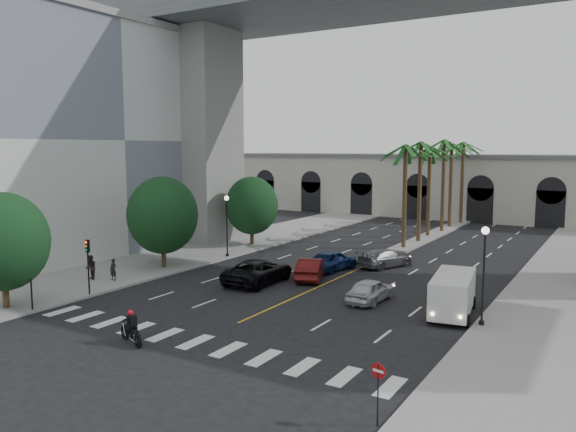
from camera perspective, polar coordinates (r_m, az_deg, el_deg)
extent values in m
plane|color=black|center=(29.39, -7.44, -11.73)|extent=(140.00, 140.00, 0.00)
cube|color=gray|center=(49.87, -10.18, -3.91)|extent=(8.00, 100.00, 0.15)
cube|color=gray|center=(37.93, 26.69, -8.01)|extent=(8.00, 100.00, 0.15)
cube|color=gray|center=(62.88, 14.70, -1.76)|extent=(2.00, 24.00, 0.20)
cube|color=silver|center=(55.80, -21.86, 7.10)|extent=(16.00, 32.00, 20.00)
cube|color=gray|center=(56.85, -22.35, 17.52)|extent=(16.50, 32.50, 0.60)
cube|color=beige|center=(78.83, 18.32, 2.69)|extent=(70.00, 10.00, 8.00)
cube|color=slate|center=(78.66, 18.44, 5.78)|extent=(71.00, 10.50, 0.50)
cube|color=gray|center=(56.60, -8.37, 7.91)|extent=(5.00, 6.00, 20.80)
cylinder|color=#47331E|center=(52.87, 11.76, 1.78)|extent=(0.40, 0.40, 9.50)
cylinder|color=#47331E|center=(56.60, 13.21, 2.23)|extent=(0.40, 0.40, 9.80)
cylinder|color=#47331E|center=(60.52, 14.11, 2.26)|extent=(0.40, 0.40, 9.30)
cylinder|color=#47331E|center=(64.22, 15.47, 2.84)|extent=(0.40, 0.40, 10.10)
cylinder|color=#47331E|center=(68.15, 16.18, 2.83)|extent=(0.40, 0.40, 9.60)
cylinder|color=#47331E|center=(71.93, 17.25, 3.11)|extent=(0.40, 0.40, 9.90)
cylinder|color=#382616|center=(36.68, -26.76, -6.75)|extent=(0.36, 0.36, 2.34)
ellipsoid|color=black|center=(36.15, -27.01, -2.33)|extent=(5.20, 5.20, 5.72)
cylinder|color=#382616|center=(44.72, -12.52, -3.73)|extent=(0.36, 0.36, 2.45)
ellipsoid|color=black|center=(44.27, -12.62, 0.08)|extent=(5.44, 5.44, 5.98)
cylinder|color=#382616|center=(53.90, -3.68, -1.86)|extent=(0.36, 0.36, 2.27)
ellipsoid|color=black|center=(53.55, -3.70, 1.07)|extent=(5.04, 5.04, 5.54)
cylinder|color=black|center=(48.36, -6.18, -4.06)|extent=(0.28, 0.28, 0.36)
cylinder|color=black|center=(47.96, -6.22, -1.22)|extent=(0.11, 0.11, 5.00)
sphere|color=white|center=(47.67, -6.26, 1.82)|extent=(0.40, 0.40, 0.40)
cylinder|color=black|center=(31.67, 19.05, -10.34)|extent=(0.28, 0.28, 0.36)
cylinder|color=black|center=(31.05, 19.22, -6.07)|extent=(0.11, 0.11, 5.00)
sphere|color=white|center=(30.59, 19.42, -1.40)|extent=(0.40, 0.40, 0.40)
cylinder|color=black|center=(35.42, -24.65, -6.14)|extent=(0.10, 0.10, 3.50)
cube|color=black|center=(35.13, -24.78, -3.75)|extent=(0.25, 0.18, 0.80)
cylinder|color=black|center=(37.74, -19.62, -5.13)|extent=(0.10, 0.10, 3.50)
cube|color=black|center=(37.46, -19.71, -2.88)|extent=(0.25, 0.18, 0.80)
cylinder|color=black|center=(29.40, -16.26, -11.26)|extent=(0.67, 0.34, 0.67)
cylinder|color=black|center=(27.97, -14.99, -12.17)|extent=(0.67, 0.34, 0.67)
cube|color=silver|center=(28.61, -15.60, -11.56)|extent=(0.53, 0.45, 0.29)
cube|color=black|center=(28.66, -15.76, -10.87)|extent=(0.67, 0.45, 0.22)
cube|color=black|center=(28.23, -15.35, -11.23)|extent=(0.57, 0.43, 0.13)
cylinder|color=black|center=(28.98, -16.12, -10.17)|extent=(0.25, 0.59, 0.03)
cube|color=black|center=(28.33, -15.59, -10.27)|extent=(0.42, 0.50, 0.58)
cube|color=black|center=(28.15, -15.45, -10.25)|extent=(0.27, 0.37, 0.43)
sphere|color=#AA0B1E|center=(28.36, -15.74, -9.45)|extent=(0.29, 0.29, 0.29)
imported|color=#BBBABF|center=(35.00, 8.37, -7.46)|extent=(1.87, 4.30, 1.44)
imported|color=#501010|center=(40.35, 2.35, -5.36)|extent=(3.19, 5.01, 1.56)
imported|color=black|center=(39.29, -3.01, -5.61)|extent=(2.99, 6.13, 1.68)
imported|color=#5B5B5F|center=(45.09, 9.85, -4.23)|extent=(3.71, 5.34, 1.44)
imported|color=#0F1E49|center=(43.25, 4.51, -4.49)|extent=(2.66, 5.03, 1.63)
cube|color=silver|center=(33.09, 16.40, -7.47)|extent=(2.77, 5.65, 2.01)
cube|color=black|center=(30.56, 15.86, -8.17)|extent=(1.87, 0.52, 0.85)
cylinder|color=black|center=(31.63, 14.20, -9.86)|extent=(0.38, 0.74, 0.70)
cylinder|color=black|center=(31.43, 17.69, -10.09)|extent=(0.38, 0.74, 0.70)
cylinder|color=black|center=(35.26, 15.15, -8.14)|extent=(0.38, 0.74, 0.70)
cylinder|color=black|center=(35.08, 18.27, -8.33)|extent=(0.38, 0.74, 0.70)
imported|color=black|center=(41.25, -17.33, -5.22)|extent=(0.58, 0.41, 1.52)
imported|color=black|center=(41.95, -19.39, -4.94)|extent=(1.03, 0.92, 1.74)
cylinder|color=black|center=(20.06, 9.12, -17.56)|extent=(0.05, 0.05, 2.19)
cylinder|color=#A20B0F|center=(19.72, 9.17, -15.27)|extent=(0.54, 0.14, 0.55)
cube|color=silver|center=(19.72, 9.17, -15.27)|extent=(0.41, 0.11, 0.09)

